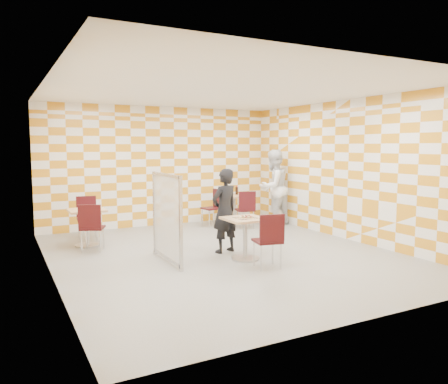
% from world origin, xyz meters
% --- Properties ---
extents(room_shell, '(7.00, 7.00, 7.00)m').
position_xyz_m(room_shell, '(0.00, 0.54, 1.50)').
color(room_shell, gray).
rests_on(room_shell, ground).
extents(main_table, '(0.70, 0.70, 0.75)m').
position_xyz_m(main_table, '(0.17, -0.48, 0.51)').
color(main_table, tan).
rests_on(main_table, ground).
extents(second_table, '(0.70, 0.70, 0.75)m').
position_xyz_m(second_table, '(1.76, 2.80, 0.51)').
color(second_table, tan).
rests_on(second_table, ground).
extents(empty_table, '(0.70, 0.70, 0.75)m').
position_xyz_m(empty_table, '(-2.12, 1.91, 0.51)').
color(empty_table, tan).
rests_on(empty_table, ground).
extents(chair_main_front, '(0.50, 0.51, 0.92)m').
position_xyz_m(chair_main_front, '(0.21, -1.20, 0.54)').
color(chair_main_front, '#380B0F').
rests_on(chair_main_front, ground).
extents(chair_second_front, '(0.51, 0.52, 0.92)m').
position_xyz_m(chair_second_front, '(1.66, 2.04, 0.54)').
color(chair_second_front, '#380B0F').
rests_on(chair_second_front, ground).
extents(chair_second_side, '(0.48, 0.47, 0.92)m').
position_xyz_m(chair_second_side, '(1.17, 2.77, 0.54)').
color(chair_second_side, '#380B0F').
rests_on(chair_second_side, ground).
extents(chair_empty_near, '(0.56, 0.56, 0.92)m').
position_xyz_m(chair_empty_near, '(-2.15, 1.34, 0.54)').
color(chair_empty_near, '#380B0F').
rests_on(chair_empty_near, ground).
extents(chair_empty_far, '(0.46, 0.47, 0.92)m').
position_xyz_m(chair_empty_far, '(-2.00, 2.63, 0.54)').
color(chair_empty_far, '#380B0F').
rests_on(chair_empty_far, ground).
extents(partition, '(0.08, 1.38, 1.55)m').
position_xyz_m(partition, '(-1.12, -0.00, 0.79)').
color(partition, white).
rests_on(partition, ground).
extents(man_dark, '(0.66, 0.52, 1.59)m').
position_xyz_m(man_dark, '(0.10, 0.17, 0.80)').
color(man_dark, black).
rests_on(man_dark, ground).
extents(man_white, '(1.09, 0.94, 1.93)m').
position_xyz_m(man_white, '(2.55, 2.18, 0.96)').
color(man_white, white).
rests_on(man_white, ground).
extents(pizza_on_foil, '(0.40, 0.40, 0.04)m').
position_xyz_m(pizza_on_foil, '(0.17, -0.50, 0.77)').
color(pizza_on_foil, silver).
rests_on(pizza_on_foil, main_table).
extents(sport_bottle, '(0.06, 0.06, 0.20)m').
position_xyz_m(sport_bottle, '(1.58, 2.85, 0.84)').
color(sport_bottle, white).
rests_on(sport_bottle, second_table).
extents(soda_bottle, '(0.07, 0.07, 0.23)m').
position_xyz_m(soda_bottle, '(1.87, 2.87, 0.85)').
color(soda_bottle, black).
rests_on(soda_bottle, second_table).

